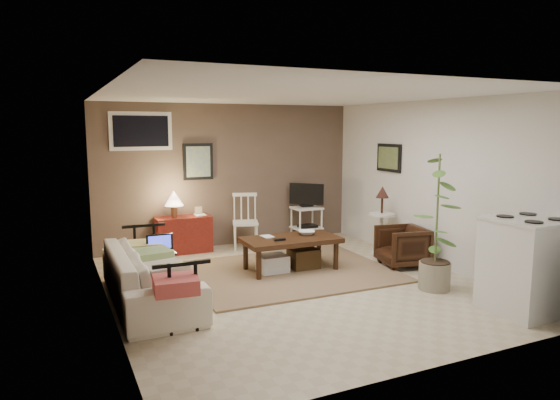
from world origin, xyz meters
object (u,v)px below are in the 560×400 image
red_console (183,231)px  spindle_chair (245,223)px  coffee_table (290,251)px  sofa (150,267)px  armchair (402,244)px  side_table (382,212)px  tv_stand (307,211)px  stove (527,265)px  potted_plant (437,217)px

red_console → spindle_chair: size_ratio=1.11×
coffee_table → red_console: (-1.11, 1.69, 0.07)m
sofa → red_console: red_console is taller
armchair → side_table: bearing=179.3°
tv_stand → armchair: size_ratio=1.61×
stove → red_console: bearing=123.6°
sofa → side_table: size_ratio=1.96×
armchair → stove: 2.04m
sofa → potted_plant: potted_plant is taller
coffee_table → sofa: (-2.02, -0.44, 0.14)m
armchair → stove: size_ratio=0.61×
red_console → tv_stand: (2.18, -0.16, 0.20)m
coffee_table → sofa: bearing=-167.7°
stove → side_table: bearing=88.4°
tv_stand → side_table: side_table is taller
spindle_chair → sofa: bearing=-134.4°
spindle_chair → tv_stand: tv_stand is taller
coffee_table → stove: stove is taller
sofa → stove: size_ratio=2.04×
spindle_chair → side_table: bearing=-35.2°
sofa → side_table: 3.83m
armchair → stove: stove is taller
armchair → potted_plant: potted_plant is taller
red_console → potted_plant: potted_plant is taller
side_table → sofa: bearing=-169.5°
red_console → stove: 5.01m
spindle_chair → armchair: (1.68, -1.99, -0.11)m
coffee_table → side_table: size_ratio=1.24×
armchair → stove: (0.07, -2.03, 0.20)m
armchair → potted_plant: bearing=-5.8°
stove → tv_stand: bearing=98.4°
potted_plant → side_table: bearing=75.3°
coffee_table → red_console: bearing=123.3°
tv_stand → potted_plant: bearing=-85.9°
coffee_table → stove: bearing=-56.1°
sofa → side_table: bearing=-79.5°
sofa → armchair: (3.61, -0.01, -0.10)m
sofa → tv_stand: bearing=-57.5°
sofa → armchair: sofa is taller
stove → sofa: bearing=151.1°
potted_plant → tv_stand: bearing=94.1°
spindle_chair → side_table: 2.24m
side_table → potted_plant: potted_plant is taller
coffee_table → sofa: sofa is taller
spindle_chair → tv_stand: size_ratio=0.88×
side_table → potted_plant: bearing=-104.7°
armchair → potted_plant: (-0.31, -1.02, 0.59)m
side_table → coffee_table: bearing=-171.7°
tv_stand → side_table: (0.67, -1.28, 0.13)m
sofa → side_table: side_table is taller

